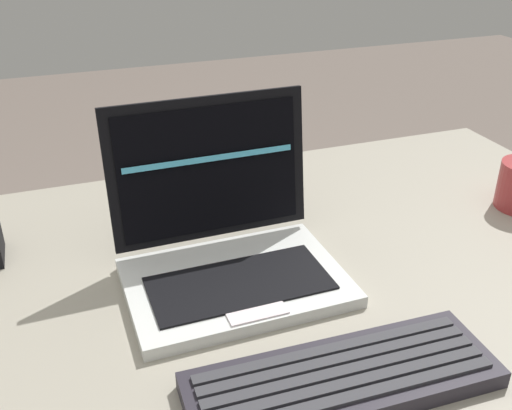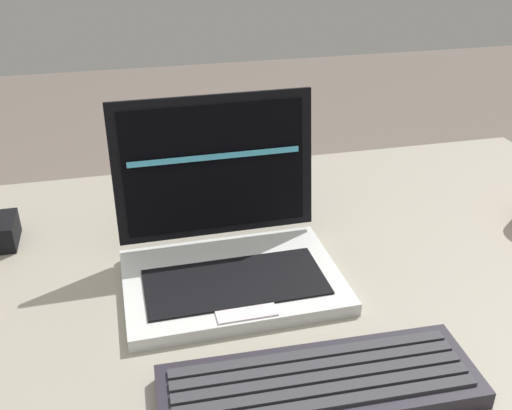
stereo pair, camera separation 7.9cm
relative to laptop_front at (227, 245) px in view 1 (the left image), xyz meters
The scene contains 3 objects.
desk 0.14m from the laptop_front, 127.93° to the right, with size 1.43×0.81×0.73m.
laptop_front is the anchor object (origin of this frame).
external_keyboard 0.25m from the laptop_front, 78.18° to the right, with size 0.35×0.12×0.03m.
Camera 1 is at (-0.17, -0.63, 1.21)m, focal length 41.60 mm.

